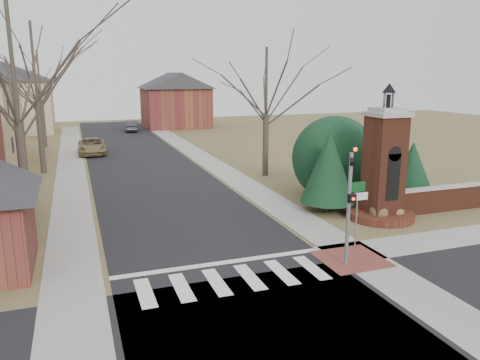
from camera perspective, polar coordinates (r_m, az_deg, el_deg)
name	(u,v)px	position (r m, az deg, el deg)	size (l,w,h in m)	color
ground	(241,290)	(15.68, 0.15, -13.23)	(120.00, 120.00, 0.00)	brown
main_street	(144,166)	(36.23, -11.67, 1.64)	(8.00, 70.00, 0.01)	black
cross_street	(279,337)	(13.23, 4.78, -18.57)	(120.00, 8.00, 0.01)	black
crosswalk_zone	(233,280)	(16.35, -0.81, -12.04)	(8.00, 2.20, 0.02)	silver
stop_bar	(220,263)	(17.66, -2.40, -10.10)	(8.00, 0.35, 0.02)	silver
sidewalk_right_main	(210,162)	(37.27, -3.74, 2.20)	(2.00, 60.00, 0.02)	gray
sidewalk_left	(71,171)	(35.92, -19.91, 1.05)	(2.00, 60.00, 0.02)	gray
curb_apron	(351,259)	(18.49, 13.41, -9.37)	(2.40, 2.40, 0.02)	brown
traffic_signal_pole	(350,198)	(17.08, 13.22, -2.10)	(0.28, 0.41, 4.50)	slate
sign_post	(357,202)	(19.07, 14.11, -2.57)	(0.90, 0.07, 2.75)	slate
brick_gate_monument	(383,175)	(23.33, 17.07, 0.60)	(3.20, 3.20, 6.47)	#602C1C
brick_garden_wall	(455,197)	(26.55, 24.69, -1.91)	(7.50, 0.50, 1.30)	#602C1C
house_distant_left	(6,97)	(61.73, -26.66, 9.08)	(10.80, 8.80, 8.53)	tan
house_distant_right	(175,99)	(62.64, -7.92, 9.79)	(8.80, 8.80, 7.30)	brown
evergreen_near	(329,167)	(23.96, 10.78, 1.58)	(2.80, 2.80, 4.10)	#473D33
evergreen_mid	(371,154)	(26.67, 15.66, 3.12)	(3.40, 3.40, 4.70)	#473D33
evergreen_far	(412,167)	(27.22, 20.23, 1.49)	(2.40, 2.40, 3.30)	#473D33
evergreen_mass	(334,155)	(26.96, 11.44, 3.02)	(4.80, 4.80, 4.80)	black
bare_tree_0	(11,54)	(22.38, -26.11, 13.65)	(8.05, 8.05, 11.15)	#473D33
bare_tree_1	(33,56)	(35.34, -23.92, 13.65)	(8.40, 8.40, 11.64)	#473D33
bare_tree_2	(38,72)	(48.33, -23.37, 12.01)	(7.35, 7.35, 10.19)	#473D33
bare_tree_3	(266,77)	(31.71, 3.24, 12.48)	(7.00, 7.00, 9.70)	#473D33
pickup_truck	(92,146)	(42.89, -17.59, 3.96)	(2.30, 4.98, 1.38)	olive
distant_car	(131,126)	(58.63, -13.09, 6.43)	(1.37, 3.93, 1.30)	#35393D
dry_shrub_left	(379,212)	(23.20, 16.57, -3.80)	(0.90, 0.90, 0.90)	brown
dry_shrub_right	(395,211)	(23.77, 18.42, -3.64)	(0.82, 0.82, 0.82)	olive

